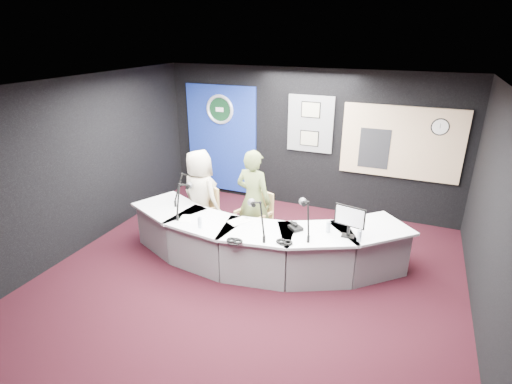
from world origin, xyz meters
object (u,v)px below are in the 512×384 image
at_px(broadcast_desk, 259,242).
at_px(person_woman, 253,200).
at_px(person_man, 200,196).
at_px(armchair_right, 254,222).
at_px(armchair_left, 201,215).

distance_m(broadcast_desk, person_woman, 0.73).
bearing_deg(person_man, broadcast_desk, -179.42).
bearing_deg(person_man, person_woman, -157.31).
bearing_deg(armchair_right, armchair_left, -154.69).
relative_size(broadcast_desk, person_woman, 2.63).
height_order(person_man, person_woman, person_woman).
bearing_deg(broadcast_desk, armchair_left, 162.85).
bearing_deg(armchair_left, person_woman, 40.26).
bearing_deg(broadcast_desk, person_woman, 121.37).
relative_size(armchair_left, person_woman, 0.53).
distance_m(armchair_right, person_woman, 0.40).
xyz_separation_m(armchair_left, armchair_right, (0.95, 0.08, 0.01)).
bearing_deg(armchair_left, person_man, 0.00).
bearing_deg(person_woman, broadcast_desk, 129.88).
relative_size(armchair_right, person_man, 0.56).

